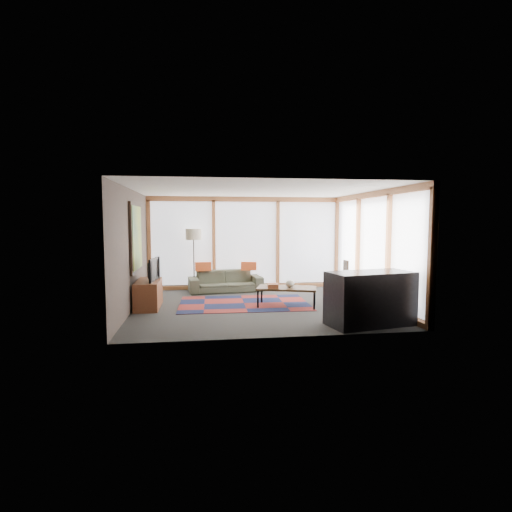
{
  "coord_description": "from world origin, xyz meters",
  "views": [
    {
      "loc": [
        -1.29,
        -8.84,
        1.92
      ],
      "look_at": [
        0.0,
        0.4,
        1.1
      ],
      "focal_mm": 28.0,
      "sensor_mm": 36.0,
      "label": 1
    }
  ],
  "objects": [
    {
      "name": "rug",
      "position": [
        -0.3,
        0.28,
        0.01
      ],
      "size": [
        3.02,
        1.99,
        0.01
      ],
      "primitive_type": "cube",
      "rotation": [
        0.0,
        0.0,
        -0.03
      ],
      "color": "maroon",
      "rests_on": "ground"
    },
    {
      "name": "pillow_left",
      "position": [
        -1.22,
        1.96,
        0.7
      ],
      "size": [
        0.44,
        0.17,
        0.24
      ],
      "primitive_type": "cube",
      "rotation": [
        0.0,
        0.0,
        0.09
      ],
      "color": "#D65526",
      "rests_on": "sofa"
    },
    {
      "name": "shelf_picture",
      "position": [
        2.54,
        1.27,
        0.69
      ],
      "size": [
        0.05,
        0.29,
        0.38
      ],
      "primitive_type": "cube",
      "rotation": [
        0.0,
        0.0,
        0.04
      ],
      "color": "black",
      "rests_on": "bookshelf"
    },
    {
      "name": "bar_counter",
      "position": [
        1.8,
        -1.94,
        0.5
      ],
      "size": [
        1.68,
        1.02,
        0.99
      ],
      "primitive_type": "cube",
      "rotation": [
        0.0,
        0.0,
        0.2
      ],
      "color": "black",
      "rests_on": "ground"
    },
    {
      "name": "vase",
      "position": [
        0.68,
        -0.2,
        0.52
      ],
      "size": [
        0.21,
        0.21,
        0.17
      ],
      "primitive_type": "ellipsoid",
      "rotation": [
        0.0,
        0.0,
        0.06
      ],
      "color": "beige",
      "rests_on": "coffee_table"
    },
    {
      "name": "book_stack",
      "position": [
        0.29,
        -0.21,
        0.48
      ],
      "size": [
        0.26,
        0.31,
        0.1
      ],
      "primitive_type": "cube",
      "rotation": [
        0.0,
        0.0,
        -0.11
      ],
      "color": "brown",
      "rests_on": "coffee_table"
    },
    {
      "name": "ground",
      "position": [
        0.0,
        0.0,
        0.0
      ],
      "size": [
        5.5,
        5.5,
        0.0
      ],
      "primitive_type": "plane",
      "color": "#282826",
      "rests_on": "ground"
    },
    {
      "name": "tv_console",
      "position": [
        -2.45,
        0.16,
        0.3
      ],
      "size": [
        0.5,
        1.21,
        0.61
      ],
      "primitive_type": "cube",
      "color": "brown",
      "rests_on": "ground"
    },
    {
      "name": "sofa",
      "position": [
        -0.62,
        1.95,
        0.29
      ],
      "size": [
        2.05,
        1.01,
        0.58
      ],
      "primitive_type": "imported",
      "rotation": [
        0.0,
        0.0,
        0.12
      ],
      "color": "#313427",
      "rests_on": "ground"
    },
    {
      "name": "bookshelf",
      "position": [
        2.43,
        0.51,
        0.25
      ],
      "size": [
        0.36,
        1.99,
        0.5
      ],
      "primitive_type": null,
      "color": "#362510",
      "rests_on": "ground"
    },
    {
      "name": "room_envelope",
      "position": [
        0.49,
        0.56,
        1.54
      ],
      "size": [
        5.52,
        5.02,
        2.62
      ],
      "color": "#433833",
      "rests_on": "ground"
    },
    {
      "name": "pillow_right",
      "position": [
        0.01,
        1.92,
        0.69
      ],
      "size": [
        0.44,
        0.23,
        0.23
      ],
      "primitive_type": "cube",
      "rotation": [
        0.0,
        0.0,
        -0.25
      ],
      "color": "#D65526",
      "rests_on": "sofa"
    },
    {
      "name": "television",
      "position": [
        -2.39,
        0.12,
        0.86
      ],
      "size": [
        0.22,
        0.88,
        0.5
      ],
      "primitive_type": "imported",
      "rotation": [
        0.0,
        0.0,
        1.45
      ],
      "color": "black",
      "rests_on": "tv_console"
    },
    {
      "name": "floor_lamp",
      "position": [
        -1.47,
        2.05,
        0.86
      ],
      "size": [
        0.43,
        0.43,
        1.71
      ],
      "primitive_type": null,
      "color": "black",
      "rests_on": "ground"
    },
    {
      "name": "bowl_a",
      "position": [
        2.42,
        -0.06,
        0.55
      ],
      "size": [
        0.23,
        0.23,
        0.11
      ],
      "primitive_type": "ellipsoid",
      "rotation": [
        0.0,
        0.0,
        0.05
      ],
      "color": "black",
      "rests_on": "bookshelf"
    },
    {
      "name": "coffee_table",
      "position": [
        0.62,
        -0.16,
        0.22
      ],
      "size": [
        1.44,
        1.01,
        0.44
      ],
      "primitive_type": null,
      "rotation": [
        0.0,
        0.0,
        -0.3
      ],
      "color": "#362510",
      "rests_on": "ground"
    },
    {
      "name": "bowl_b",
      "position": [
        2.45,
        0.3,
        0.54
      ],
      "size": [
        0.2,
        0.2,
        0.08
      ],
      "primitive_type": "ellipsoid",
      "rotation": [
        0.0,
        0.0,
        0.23
      ],
      "color": "black",
      "rests_on": "bookshelf"
    }
  ]
}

